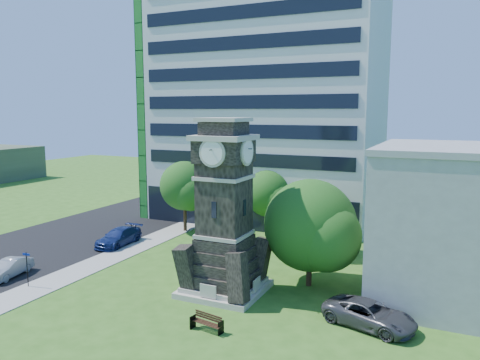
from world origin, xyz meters
The scene contains 14 objects.
ground centered at (0.00, 0.00, 0.00)m, with size 160.00×160.00×0.00m, color #2F5B1A.
sidewalk centered at (-9.50, 5.00, 0.03)m, with size 3.00×70.00×0.06m, color gray.
street centered at (-18.00, 5.00, 0.01)m, with size 14.00×80.00×0.02m, color black.
clock_tower centered at (3.00, 2.00, 5.28)m, with size 5.40×5.40×12.22m.
office_tall centered at (-3.20, 25.84, 14.22)m, with size 26.20×15.11×28.60m.
car_street_mid centered at (-13.44, -2.28, 0.67)m, with size 1.43×4.09×1.35m, color gray.
car_street_north centered at (-11.42, 8.19, 0.79)m, with size 2.21×5.44×1.58m, color navy.
car_east_lot centered at (13.22, 0.73, 0.76)m, with size 2.53×5.49×1.53m, color #424246.
park_bench centered at (4.75, -3.77, 0.54)m, with size 1.97×0.53×1.02m.
street_sign centered at (-10.37, -3.21, 1.64)m, with size 0.63×0.06×2.62m.
tree_nw centered at (-8.38, 15.41, 4.70)m, with size 5.71×5.19×7.49m.
tree_nc centered at (-0.20, 18.95, 3.98)m, with size 5.53×5.03×6.66m.
tree_ne centered at (6.31, 13.41, 3.97)m, with size 5.04×4.58×6.43m.
tree_east centered at (8.15, 5.66, 4.36)m, with size 7.33×6.67×7.87m.
Camera 1 is at (17.23, -26.25, 12.65)m, focal length 35.00 mm.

